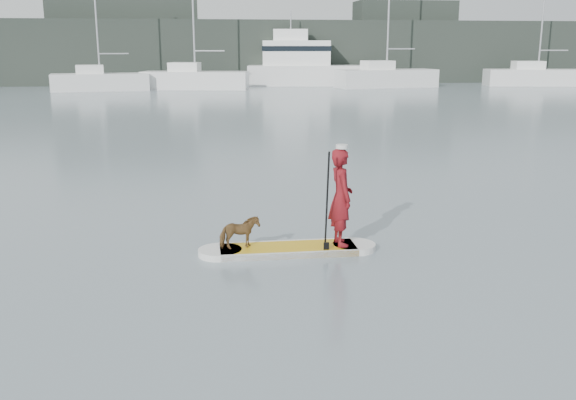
{
  "coord_description": "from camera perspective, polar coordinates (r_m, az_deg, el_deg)",
  "views": [
    {
      "loc": [
        -3.43,
        -11.73,
        3.75
      ],
      "look_at": [
        -1.83,
        -0.56,
        1.0
      ],
      "focal_mm": 40.0,
      "sensor_mm": 36.0,
      "label": 1
    }
  ],
  "objects": [
    {
      "name": "sailboat_e",
      "position": [
        58.76,
        8.67,
        10.78
      ],
      "size": [
        9.28,
        4.32,
        12.94
      ],
      "rotation": [
        0.0,
        0.0,
        0.16
      ],
      "color": "silver",
      "rests_on": "ground"
    },
    {
      "name": "sailboat_c",
      "position": [
        56.04,
        -16.41,
        10.15
      ],
      "size": [
        8.06,
        3.65,
        11.17
      ],
      "rotation": [
        0.0,
        0.0,
        0.14
      ],
      "color": "silver",
      "rests_on": "ground"
    },
    {
      "name": "sailboat_d",
      "position": [
        56.22,
        -8.32,
        10.69
      ],
      "size": [
        9.34,
        4.52,
        13.21
      ],
      "rotation": [
        0.0,
        0.0,
        -0.2
      ],
      "color": "silver",
      "rests_on": "ground"
    },
    {
      "name": "shore_building_west",
      "position": [
        66.06,
        -14.26,
        13.93
      ],
      "size": [
        14.0,
        4.0,
        9.0
      ],
      "primitive_type": "cube",
      "color": "black",
      "rests_on": "ground"
    },
    {
      "name": "sailboat_f",
      "position": [
        64.69,
        21.23,
        10.3
      ],
      "size": [
        9.73,
        4.43,
        14.06
      ],
      "rotation": [
        0.0,
        0.0,
        -0.18
      ],
      "color": "silver",
      "rests_on": "ground"
    },
    {
      "name": "ground",
      "position": [
        12.78,
        7.83,
        -3.5
      ],
      "size": [
        140.0,
        140.0,
        0.0
      ],
      "primitive_type": "plane",
      "color": "slate",
      "rests_on": "ground"
    },
    {
      "name": "paddle",
      "position": [
        11.49,
        3.47,
        -1.22
      ],
      "size": [
        0.1,
        0.3,
        2.0
      ],
      "rotation": [
        0.0,
        0.0,
        -0.01
      ],
      "color": "black",
      "rests_on": "ground"
    },
    {
      "name": "shore_mass",
      "position": [
        64.82,
        -5.22,
        12.97
      ],
      "size": [
        90.0,
        6.0,
        6.0
      ],
      "primitive_type": "cube",
      "color": "black",
      "rests_on": "ground"
    },
    {
      "name": "shore_building_east",
      "position": [
        69.13,
        10.23,
        13.68
      ],
      "size": [
        10.0,
        4.0,
        8.0
      ],
      "primitive_type": "cube",
      "color": "black",
      "rests_on": "ground"
    },
    {
      "name": "white_cap",
      "position": [
        11.59,
        4.81,
        4.76
      ],
      "size": [
        0.22,
        0.22,
        0.07
      ],
      "primitive_type": "cylinder",
      "color": "silver",
      "rests_on": "paddler"
    },
    {
      "name": "motor_yacht_a",
      "position": [
        60.86,
        1.37,
        11.93
      ],
      "size": [
        11.61,
        5.21,
        6.72
      ],
      "rotation": [
        0.0,
        0.0,
        -0.16
      ],
      "color": "silver",
      "rests_on": "ground"
    },
    {
      "name": "paddleboard",
      "position": [
        11.87,
        0.0,
        -4.41
      ],
      "size": [
        3.3,
        0.82,
        0.12
      ],
      "rotation": [
        0.0,
        0.0,
        -0.01
      ],
      "color": "gold",
      "rests_on": "ground"
    },
    {
      "name": "paddler",
      "position": [
        11.77,
        4.72,
        0.25
      ],
      "size": [
        0.48,
        0.69,
        1.8
      ],
      "primitive_type": "imported",
      "rotation": [
        0.0,
        0.0,
        1.65
      ],
      "color": "maroon",
      "rests_on": "paddleboard"
    },
    {
      "name": "dog",
      "position": [
        11.68,
        -4.34,
        -2.9
      ],
      "size": [
        0.77,
        0.47,
        0.6
      ],
      "primitive_type": "imported",
      "rotation": [
        0.0,
        0.0,
        1.79
      ],
      "color": "brown",
      "rests_on": "paddleboard"
    }
  ]
}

